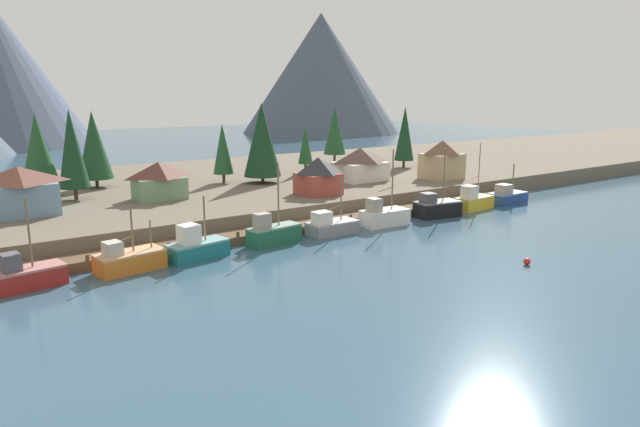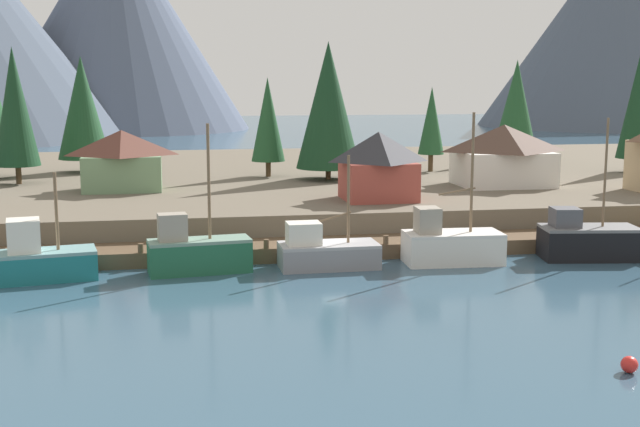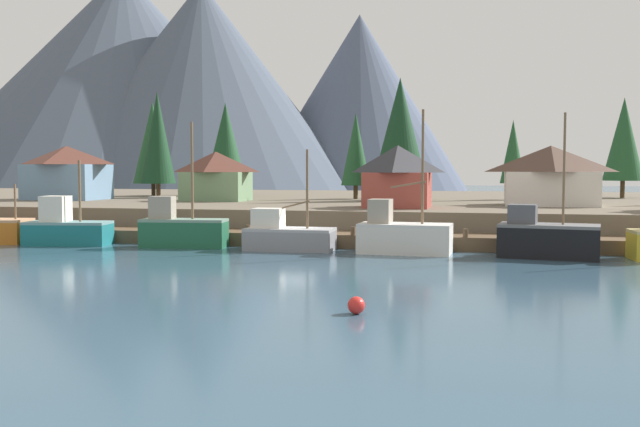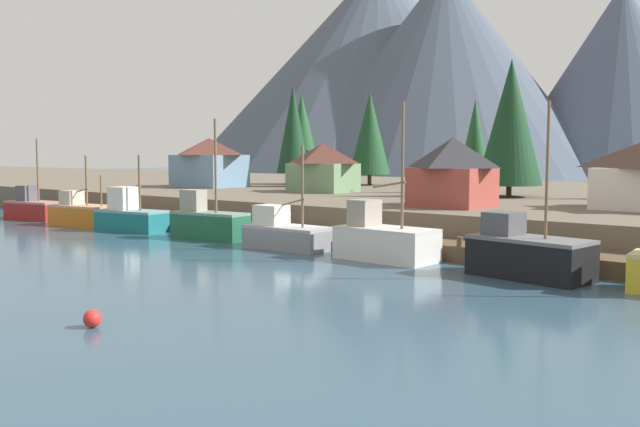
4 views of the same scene
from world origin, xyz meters
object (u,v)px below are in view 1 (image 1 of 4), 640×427
object	(u,v)px
fishing_boat_blue	(507,197)
conifer_near_right	(223,149)
fishing_boat_teal	(196,247)
fishing_boat_yellow	(473,201)
fishing_boat_white	(384,216)
fishing_boat_red	(25,276)
fishing_boat_orange	(129,260)
channel_buoy	(527,261)
fishing_boat_black	(437,208)
house_blue	(19,190)
conifer_centre	(262,140)
conifer_near_left	(38,149)
house_red	(318,175)
conifer_far_left	(305,145)
house_green	(159,180)
fishing_boat_grey	(331,226)
house_tan	(442,159)
conifer_mid_right	(405,133)
conifer_back_right	(94,145)
conifer_mid_left	(335,131)
conifer_back_left	(72,149)
house_white	(360,164)
fishing_boat_green	(273,233)

from	to	relation	value
fishing_boat_blue	conifer_near_right	xyz separation A→B (m)	(-33.78, 29.34, 6.90)
fishing_boat_teal	fishing_boat_yellow	distance (m)	43.18
fishing_boat_white	conifer_near_right	xyz separation A→B (m)	(-8.51, 29.40, 6.76)
fishing_boat_red	fishing_boat_orange	xyz separation A→B (m)	(8.92, -0.20, -0.02)
fishing_boat_yellow	channel_buoy	bearing A→B (deg)	-133.20
fishing_boat_black	channel_buoy	xyz separation A→B (m)	(-8.90, -20.71, -0.92)
house_blue	conifer_near_right	xyz separation A→B (m)	(30.37, 8.65, 2.53)
fishing_boat_orange	fishing_boat_blue	xyz separation A→B (m)	(57.85, 0.40, 0.01)
conifer_centre	conifer_near_left	bearing A→B (deg)	167.45
fishing_boat_orange	fishing_boat_teal	size ratio (longest dim) A/B	1.00
fishing_boat_blue	house_red	xyz separation A→B (m)	(-27.09, 12.14, 4.12)
house_red	conifer_far_left	distance (m)	21.49
house_green	conifer_near_left	xyz separation A→B (m)	(-12.83, 11.67, 3.97)
fishing_boat_orange	fishing_boat_grey	size ratio (longest dim) A/B	0.92
fishing_boat_white	house_blue	distance (m)	44.27
channel_buoy	conifer_near_left	bearing A→B (deg)	123.09
house_tan	channel_buoy	bearing A→B (deg)	-124.82
conifer_mid_right	conifer_back_right	bearing A→B (deg)	170.00
conifer_near_left	conifer_mid_left	bearing A→B (deg)	6.41
house_tan	conifer_back_left	size ratio (longest dim) A/B	0.54
house_white	conifer_near_right	world-z (taller)	conifer_near_right
fishing_boat_blue	channel_buoy	distance (m)	32.54
fishing_boat_green	house_red	bearing A→B (deg)	32.93
house_red	conifer_mid_left	bearing A→B (deg)	49.87
fishing_boat_blue	conifer_mid_left	world-z (taller)	conifer_mid_left
conifer_centre	channel_buoy	bearing A→B (deg)	-85.46
fishing_boat_red	house_white	distance (m)	56.22
house_white	conifer_mid_left	size ratio (longest dim) A/B	0.72
house_blue	conifer_near_left	bearing A→B (deg)	71.16
conifer_near_left	conifer_far_left	size ratio (longest dim) A/B	1.35
conifer_near_right	conifer_mid_left	distance (m)	31.13
house_white	fishing_boat_green	bearing A→B (deg)	-145.85
fishing_boat_orange	conifer_near_right	xyz separation A→B (m)	(24.07, 29.74, 6.91)
conifer_mid_right	conifer_far_left	bearing A→B (deg)	168.49
house_tan	conifer_mid_right	distance (m)	15.53
fishing_boat_blue	channel_buoy	world-z (taller)	fishing_boat_blue
fishing_boat_green	fishing_boat_blue	size ratio (longest dim) A/B	1.46
conifer_far_left	fishing_boat_yellow	bearing A→B (deg)	-73.54
fishing_boat_white	conifer_mid_right	size ratio (longest dim) A/B	0.83
fishing_boat_teal	fishing_boat_white	world-z (taller)	fishing_boat_white
house_white	fishing_boat_grey	bearing A→B (deg)	-136.17
fishing_boat_green	conifer_near_left	size ratio (longest dim) A/B	0.79
conifer_near_right	fishing_boat_white	bearing A→B (deg)	-73.86
conifer_near_left	conifer_far_left	bearing A→B (deg)	-2.71
house_green	conifer_back_right	xyz separation A→B (m)	(-4.60, 15.23, 3.90)
house_red	fishing_boat_white	bearing A→B (deg)	-81.54
house_green	conifer_back_right	size ratio (longest dim) A/B	0.58
house_tan	conifer_mid_left	size ratio (longest dim) A/B	0.57
house_tan	house_red	world-z (taller)	house_tan
fishing_boat_grey	house_tan	xyz separation A→B (m)	(32.07, 12.33, 4.79)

